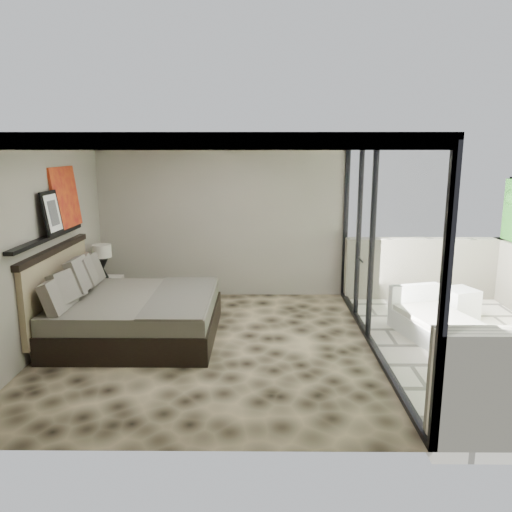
{
  "coord_description": "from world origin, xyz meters",
  "views": [
    {
      "loc": [
        0.69,
        -6.53,
        2.66
      ],
      "look_at": [
        0.63,
        0.4,
        1.19
      ],
      "focal_mm": 35.0,
      "sensor_mm": 36.0,
      "label": 1
    }
  ],
  "objects_px": {
    "bed": "(130,312)",
    "ottoman": "(459,303)",
    "nightstand": "(104,292)",
    "table_lamp": "(102,257)",
    "lounger": "(440,327)"
  },
  "relations": [
    {
      "from": "bed",
      "to": "ottoman",
      "type": "height_order",
      "value": "bed"
    },
    {
      "from": "nightstand",
      "to": "ottoman",
      "type": "xyz_separation_m",
      "value": [
        5.89,
        -0.46,
        -0.05
      ]
    },
    {
      "from": "table_lamp",
      "to": "lounger",
      "type": "distance_m",
      "value": 5.5
    },
    {
      "from": "bed",
      "to": "nightstand",
      "type": "bearing_deg",
      "value": 120.79
    },
    {
      "from": "bed",
      "to": "ottoman",
      "type": "xyz_separation_m",
      "value": [
        5.09,
        0.89,
        -0.13
      ]
    },
    {
      "from": "bed",
      "to": "lounger",
      "type": "bearing_deg",
      "value": -1.15
    },
    {
      "from": "lounger",
      "to": "table_lamp",
      "type": "bearing_deg",
      "value": 149.06
    },
    {
      "from": "nightstand",
      "to": "table_lamp",
      "type": "distance_m",
      "value": 0.61
    },
    {
      "from": "nightstand",
      "to": "lounger",
      "type": "relative_size",
      "value": 0.32
    },
    {
      "from": "table_lamp",
      "to": "ottoman",
      "type": "height_order",
      "value": "table_lamp"
    },
    {
      "from": "nightstand",
      "to": "table_lamp",
      "type": "bearing_deg",
      "value": 72.97
    },
    {
      "from": "nightstand",
      "to": "lounger",
      "type": "height_order",
      "value": "lounger"
    },
    {
      "from": "table_lamp",
      "to": "ottoman",
      "type": "relative_size",
      "value": 1.21
    },
    {
      "from": "nightstand",
      "to": "lounger",
      "type": "distance_m",
      "value": 5.44
    },
    {
      "from": "bed",
      "to": "lounger",
      "type": "xyz_separation_m",
      "value": [
        4.43,
        -0.09,
        -0.17
      ]
    }
  ]
}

